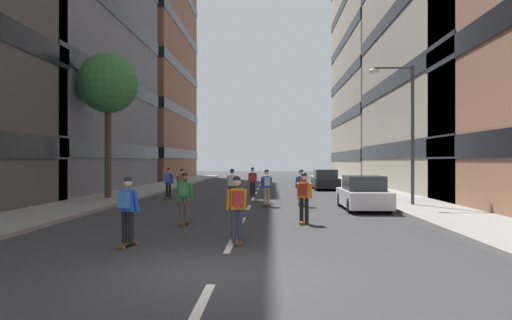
{
  "coord_description": "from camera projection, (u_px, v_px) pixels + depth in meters",
  "views": [
    {
      "loc": [
        1.07,
        -9.27,
        2.18
      ],
      "look_at": [
        0.0,
        23.26,
        2.23
      ],
      "focal_mm": 33.52,
      "sensor_mm": 36.0,
      "label": 1
    }
  ],
  "objects": [
    {
      "name": "building_right_mid",
      "position": [
        501.0,
        18.0,
        33.59
      ],
      "size": [
        15.21,
        23.11,
        24.36
      ],
      "color": "#B2A893",
      "rests_on": "ground_plane"
    },
    {
      "name": "street_tree_near",
      "position": [
        108.0,
        84.0,
        26.45
      ],
      "size": [
        3.31,
        3.31,
        8.0
      ],
      "color": "#4C3823",
      "rests_on": "sidewalk_left"
    },
    {
      "name": "sidewalk_right",
      "position": [
        367.0,
        190.0,
        34.7
      ],
      "size": [
        3.34,
        62.79,
        0.14
      ],
      "primitive_type": "cube",
      "color": "gray",
      "rests_on": "ground_plane"
    },
    {
      "name": "skater_9",
      "position": [
        182.0,
        184.0,
        24.02
      ],
      "size": [
        0.53,
        0.9,
        1.78
      ],
      "color": "brown",
      "rests_on": "ground_plane"
    },
    {
      "name": "building_right_far",
      "position": [
        407.0,
        44.0,
        57.06
      ],
      "size": [
        15.21,
        22.62,
        32.02
      ],
      "color": "#B2A893",
      "rests_on": "ground_plane"
    },
    {
      "name": "skater_6",
      "position": [
        168.0,
        181.0,
        27.22
      ],
      "size": [
        0.57,
        0.92,
        1.78
      ],
      "color": "brown",
      "rests_on": "ground_plane"
    },
    {
      "name": "skater_1",
      "position": [
        304.0,
        194.0,
        16.49
      ],
      "size": [
        0.57,
        0.92,
        1.78
      ],
      "color": "brown",
      "rests_on": "ground_plane"
    },
    {
      "name": "ground_plane",
      "position": [
        256.0,
        193.0,
        32.11
      ],
      "size": [
        136.99,
        136.99,
        0.0
      ],
      "primitive_type": "plane",
      "color": "#333335"
    },
    {
      "name": "skater_2",
      "position": [
        232.0,
        184.0,
        24.25
      ],
      "size": [
        0.53,
        0.9,
        1.78
      ],
      "color": "brown",
      "rests_on": "ground_plane"
    },
    {
      "name": "parked_car_mid",
      "position": [
        363.0,
        194.0,
        21.18
      ],
      "size": [
        1.82,
        4.4,
        1.52
      ],
      "color": "silver",
      "rests_on": "ground_plane"
    },
    {
      "name": "skater_5",
      "position": [
        185.0,
        195.0,
        16.25
      ],
      "size": [
        0.55,
        0.92,
        1.78
      ],
      "color": "brown",
      "rests_on": "ground_plane"
    },
    {
      "name": "sidewalk_left",
      "position": [
        149.0,
        189.0,
        35.23
      ],
      "size": [
        3.34,
        62.79,
        0.14
      ],
      "primitive_type": "cube",
      "color": "gray",
      "rests_on": "ground_plane"
    },
    {
      "name": "parked_car_near",
      "position": [
        325.0,
        180.0,
        36.12
      ],
      "size": [
        1.82,
        4.4,
        1.52
      ],
      "color": "black",
      "rests_on": "ground_plane"
    },
    {
      "name": "skater_8",
      "position": [
        301.0,
        185.0,
        22.79
      ],
      "size": [
        0.56,
        0.92,
        1.78
      ],
      "color": "brown",
      "rests_on": "ground_plane"
    },
    {
      "name": "building_left_far",
      "position": [
        122.0,
        34.0,
        58.19
      ],
      "size": [
        15.21,
        20.95,
        35.19
      ],
      "color": "brown",
      "rests_on": "ground_plane"
    },
    {
      "name": "skater_3",
      "position": [
        267.0,
        185.0,
        22.78
      ],
      "size": [
        0.56,
        0.92,
        1.78
      ],
      "color": "brown",
      "rests_on": "ground_plane"
    },
    {
      "name": "skater_0",
      "position": [
        253.0,
        180.0,
        29.62
      ],
      "size": [
        0.56,
        0.92,
        1.78
      ],
      "color": "brown",
      "rests_on": "ground_plane"
    },
    {
      "name": "skater_7",
      "position": [
        127.0,
        207.0,
        12.1
      ],
      "size": [
        0.57,
        0.92,
        1.78
      ],
      "color": "brown",
      "rests_on": "ground_plane"
    },
    {
      "name": "skater_4",
      "position": [
        237.0,
        205.0,
        12.59
      ],
      "size": [
        0.57,
        0.92,
        1.78
      ],
      "color": "brown",
      "rests_on": "ground_plane"
    },
    {
      "name": "streetlamp_right",
      "position": [
        405.0,
        119.0,
        22.35
      ],
      "size": [
        2.13,
        0.3,
        6.5
      ],
      "color": "#3F3F44",
      "rests_on": "sidewalk_right"
    },
    {
      "name": "lane_markings",
      "position": [
        256.0,
        193.0,
        32.28
      ],
      "size": [
        0.16,
        52.2,
        0.01
      ],
      "color": "silver",
      "rests_on": "ground_plane"
    }
  ]
}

